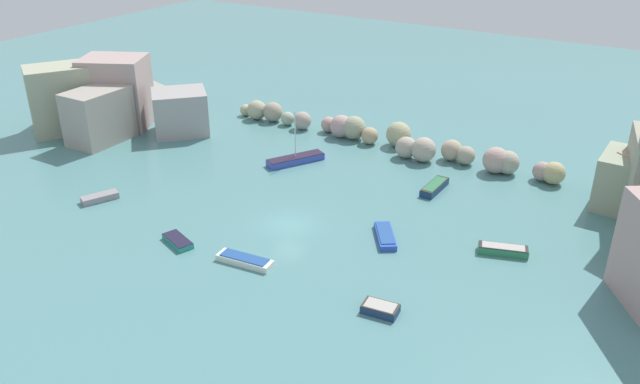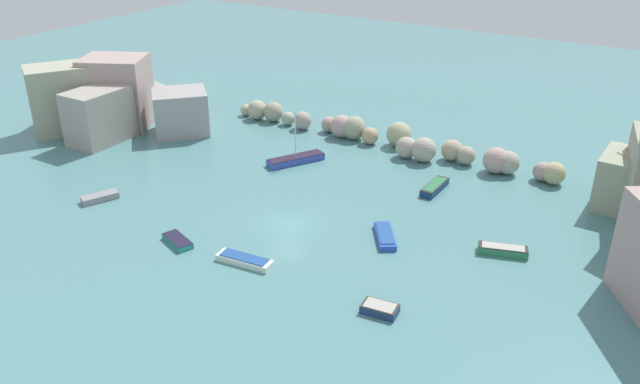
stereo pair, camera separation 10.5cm
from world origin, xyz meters
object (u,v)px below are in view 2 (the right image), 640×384
at_px(moored_boat_5, 435,187).
at_px(moored_boat_7, 245,260).
at_px(moored_boat_3, 503,250).
at_px(moored_boat_6, 385,236).
at_px(moored_boat_2, 296,159).
at_px(moored_boat_1, 178,241).
at_px(moored_boat_4, 100,197).
at_px(channel_buoy, 318,151).
at_px(moored_boat_0, 380,309).

relative_size(moored_boat_5, moored_boat_7, 0.90).
height_order(moored_boat_3, moored_boat_6, moored_boat_3).
bearing_deg(moored_boat_3, moored_boat_2, -33.57).
xyz_separation_m(moored_boat_5, moored_boat_6, (0.05, -10.25, -0.09)).
xyz_separation_m(moored_boat_1, moored_boat_2, (-0.90, 18.10, 0.14)).
height_order(moored_boat_5, moored_boat_7, moored_boat_5).
xyz_separation_m(moored_boat_1, moored_boat_3, (22.17, 11.79, 0.12)).
bearing_deg(moored_boat_5, moored_boat_4, 126.52).
bearing_deg(moored_boat_4, moored_boat_6, -49.62).
relative_size(moored_boat_5, moored_boat_6, 0.99).
height_order(channel_buoy, moored_boat_4, moored_boat_4).
relative_size(moored_boat_2, moored_boat_4, 1.75).
distance_m(moored_boat_2, moored_boat_6, 16.95).
distance_m(channel_buoy, moored_boat_5, 13.90).
relative_size(moored_boat_0, moored_boat_5, 0.63).
distance_m(moored_boat_5, moored_boat_7, 20.29).
xyz_separation_m(moored_boat_2, moored_boat_4, (-10.18, -16.08, -0.09)).
xyz_separation_m(channel_buoy, moored_boat_4, (-10.78, -19.35, 0.05)).
xyz_separation_m(moored_boat_2, moored_boat_5, (14.36, 1.32, -0.02)).
xyz_separation_m(moored_boat_2, moored_boat_3, (23.07, -6.31, -0.02)).
bearing_deg(moored_boat_7, moored_boat_2, 105.89).
xyz_separation_m(moored_boat_3, moored_boat_6, (-8.66, -2.62, -0.09)).
bearing_deg(moored_boat_7, moored_boat_3, 29.28).
height_order(moored_boat_2, moored_boat_4, moored_boat_2).
distance_m(moored_boat_4, moored_boat_7, 17.39).
height_order(moored_boat_0, moored_boat_5, moored_boat_5).
height_order(channel_buoy, moored_boat_3, moored_boat_3).
distance_m(moored_boat_0, moored_boat_6, 9.74).
distance_m(moored_boat_1, moored_boat_4, 11.27).
relative_size(moored_boat_3, moored_boat_4, 1.16).
bearing_deg(moored_boat_3, channel_buoy, -41.36).
bearing_deg(moored_boat_6, moored_boat_2, 23.83).
relative_size(channel_buoy, moored_boat_1, 0.14).
bearing_deg(moored_boat_3, moored_boat_1, 9.73).
bearing_deg(moored_boat_1, moored_boat_5, 75.48).
bearing_deg(moored_boat_0, moored_boat_4, -10.11).
bearing_deg(moored_boat_5, moored_boat_6, -178.53).
distance_m(moored_boat_2, moored_boat_4, 19.03).
relative_size(moored_boat_6, moored_boat_7, 0.91).
bearing_deg(moored_boat_4, moored_boat_1, -76.15).
xyz_separation_m(moored_boat_0, moored_boat_6, (-4.03, 8.87, -0.05)).
height_order(moored_boat_2, moored_boat_6, moored_boat_2).
xyz_separation_m(moored_boat_0, moored_boat_3, (4.63, 11.49, 0.03)).
xyz_separation_m(moored_boat_1, moored_boat_5, (13.45, 19.42, 0.12)).
bearing_deg(moored_boat_5, moored_boat_0, -166.77).
height_order(moored_boat_4, moored_boat_7, moored_boat_4).
bearing_deg(moored_boat_7, moored_boat_4, 168.72).
distance_m(moored_boat_1, moored_boat_2, 18.12).
xyz_separation_m(channel_buoy, moored_boat_3, (22.48, -9.58, 0.12)).
relative_size(moored_boat_4, moored_boat_6, 0.82).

